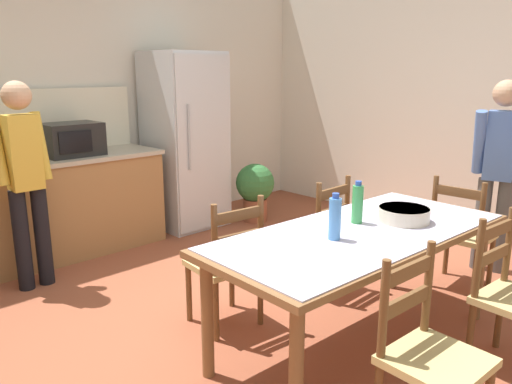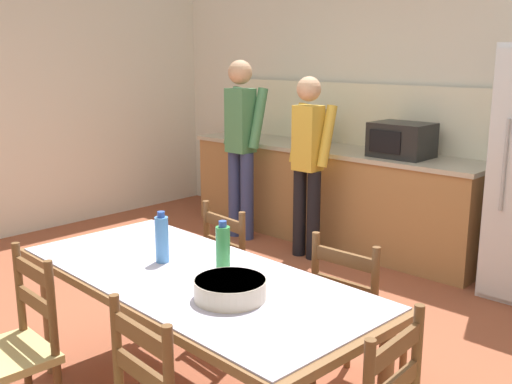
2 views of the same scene
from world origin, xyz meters
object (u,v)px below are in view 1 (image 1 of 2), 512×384
at_px(refrigerator, 185,141).
at_px(person_by_table, 498,167).
at_px(microwave, 72,139).
at_px(chair_head_end, 461,235).
at_px(dining_table, 360,242).
at_px(chair_side_far_right, 318,235).
at_px(bottle_off_centre, 357,204).
at_px(potted_plant, 255,188).
at_px(bottle_near_centre, 335,218).
at_px(serving_bowl, 404,214).
at_px(person_at_counter, 25,175).
at_px(chair_side_far_left, 227,264).
at_px(chair_side_near_left, 429,356).

height_order(refrigerator, person_by_table, refrigerator).
height_order(microwave, chair_head_end, microwave).
relative_size(dining_table, chair_side_far_right, 2.25).
relative_size(refrigerator, bottle_off_centre, 7.01).
height_order(bottle_off_centre, potted_plant, bottle_off_centre).
bearing_deg(refrigerator, bottle_off_centre, -103.54).
height_order(chair_head_end, potted_plant, chair_head_end).
distance_m(refrigerator, bottle_off_centre, 2.78).
bearing_deg(refrigerator, potted_plant, -33.73).
distance_m(dining_table, chair_head_end, 1.32).
xyz_separation_m(refrigerator, bottle_near_centre, (-1.01, -2.80, -0.06)).
bearing_deg(dining_table, potted_plant, 59.59).
xyz_separation_m(refrigerator, chair_head_end, (0.54, -2.87, -0.50)).
relative_size(dining_table, person_by_table, 1.26).
relative_size(bottle_near_centre, person_by_table, 0.17).
xyz_separation_m(microwave, serving_bowl, (0.85, -2.91, -0.27)).
relative_size(serving_bowl, chair_side_far_right, 0.35).
bearing_deg(chair_head_end, refrigerator, 7.63).
relative_size(microwave, dining_table, 0.24).
xyz_separation_m(refrigerator, bottle_off_centre, (-0.65, -2.71, -0.06)).
distance_m(dining_table, potted_plant, 2.78).
bearing_deg(bottle_off_centre, person_by_table, -6.16).
xyz_separation_m(refrigerator, person_at_counter, (-1.88, -0.50, -0.03)).
bearing_deg(chair_head_end, chair_side_far_right, 43.22).
distance_m(bottle_off_centre, chair_side_far_left, 0.95).
distance_m(refrigerator, microwave, 1.27).
height_order(chair_side_far_right, person_by_table, person_by_table).
distance_m(microwave, bottle_off_centre, 2.80).
bearing_deg(person_by_table, bottle_off_centre, -22.95).
xyz_separation_m(serving_bowl, person_by_table, (1.50, 0.00, 0.10)).
xyz_separation_m(serving_bowl, potted_plant, (1.05, 2.47, -0.42)).
relative_size(bottle_near_centre, chair_head_end, 0.30).
height_order(refrigerator, chair_head_end, refrigerator).
height_order(serving_bowl, person_by_table, person_by_table).
distance_m(bottle_off_centre, chair_side_near_left, 1.10).
distance_m(microwave, chair_head_end, 3.46).
xyz_separation_m(dining_table, chair_side_near_left, (-0.48, -0.71, -0.24)).
distance_m(bottle_off_centre, potted_plant, 2.67).
height_order(bottle_near_centre, serving_bowl, bottle_near_centre).
distance_m(microwave, person_by_table, 3.75).
bearing_deg(person_by_table, bottle_near_centre, -19.31).
relative_size(serving_bowl, chair_head_end, 0.35).
distance_m(refrigerator, person_at_counter, 1.94).
xyz_separation_m(dining_table, chair_head_end, (1.29, -0.06, -0.24)).
xyz_separation_m(dining_table, bottle_off_centre, (0.11, 0.11, 0.20)).
height_order(dining_table, chair_side_near_left, chair_side_near_left).
bearing_deg(chair_side_far_right, person_by_table, 148.34).
height_order(chair_side_near_left, chair_head_end, same).
bearing_deg(chair_side_far_right, serving_bowl, 78.88).
bearing_deg(dining_table, chair_head_end, -2.68).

